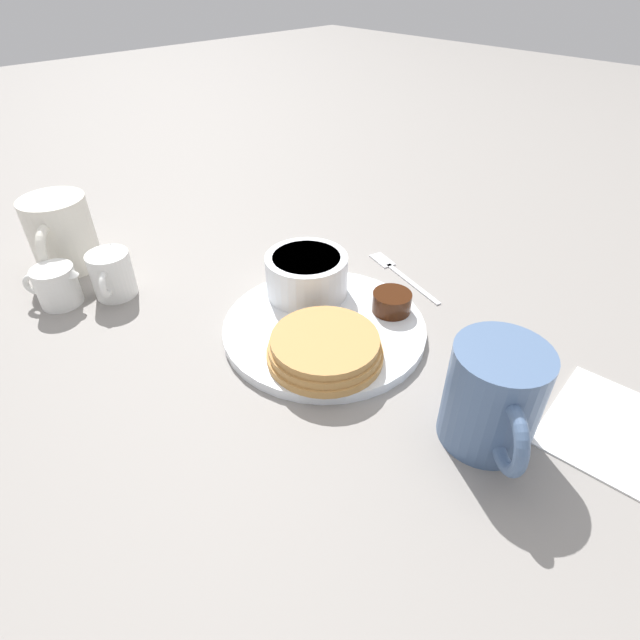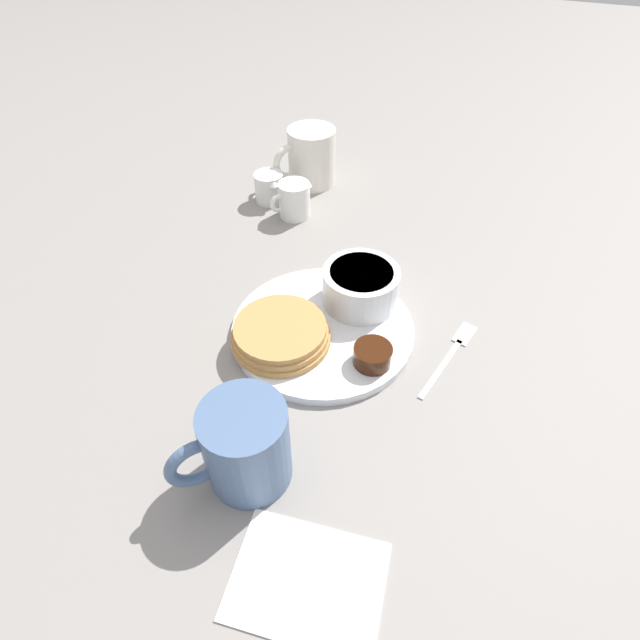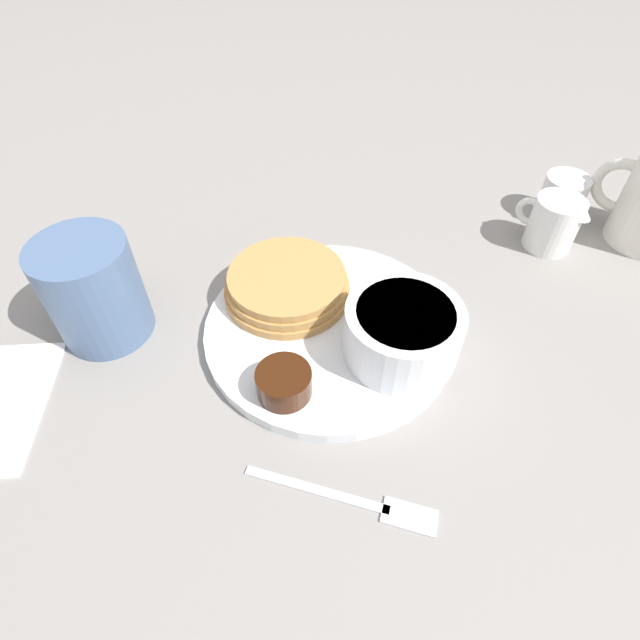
# 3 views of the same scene
# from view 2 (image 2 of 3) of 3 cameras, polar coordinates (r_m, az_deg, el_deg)

# --- Properties ---
(ground_plane) EXTENTS (4.00, 4.00, 0.00)m
(ground_plane) POSITION_cam_2_polar(r_m,az_deg,el_deg) (0.66, 0.32, -1.40)
(ground_plane) COLOR gray
(plate) EXTENTS (0.24, 0.24, 0.01)m
(plate) POSITION_cam_2_polar(r_m,az_deg,el_deg) (0.66, 0.32, -1.04)
(plate) COLOR white
(plate) RESTS_ON ground_plane
(pancake_stack) EXTENTS (0.13, 0.13, 0.03)m
(pancake_stack) POSITION_cam_2_polar(r_m,az_deg,el_deg) (0.63, -4.54, -1.54)
(pancake_stack) COLOR #B78447
(pancake_stack) RESTS_ON plate
(bowl) EXTENTS (0.10, 0.10, 0.05)m
(bowl) POSITION_cam_2_polar(r_m,az_deg,el_deg) (0.67, 4.66, 3.99)
(bowl) COLOR white
(bowl) RESTS_ON plate
(syrup_cup) EXTENTS (0.05, 0.05, 0.02)m
(syrup_cup) POSITION_cam_2_polar(r_m,az_deg,el_deg) (0.61, 6.03, -4.02)
(syrup_cup) COLOR #38190A
(syrup_cup) RESTS_ON plate
(butter_ramekin) EXTENTS (0.04, 0.04, 0.04)m
(butter_ramekin) POSITION_cam_2_polar(r_m,az_deg,el_deg) (0.69, 6.42, 3.29)
(butter_ramekin) COLOR white
(butter_ramekin) RESTS_ON plate
(coffee_mug) EXTENTS (0.10, 0.10, 0.10)m
(coffee_mug) POSITION_cam_2_polar(r_m,az_deg,el_deg) (0.51, -9.03, -13.97)
(coffee_mug) COLOR slate
(coffee_mug) RESTS_ON ground_plane
(creamer_pitcher_near) EXTENTS (0.06, 0.07, 0.06)m
(creamer_pitcher_near) POSITION_cam_2_polar(r_m,az_deg,el_deg) (0.87, -2.99, 13.59)
(creamer_pitcher_near) COLOR white
(creamer_pitcher_near) RESTS_ON ground_plane
(creamer_pitcher_far) EXTENTS (0.06, 0.06, 0.05)m
(creamer_pitcher_far) POSITION_cam_2_polar(r_m,az_deg,el_deg) (0.91, -5.85, 14.89)
(creamer_pitcher_far) COLOR white
(creamer_pitcher_far) RESTS_ON ground_plane
(fork) EXTENTS (0.05, 0.15, 0.00)m
(fork) POSITION_cam_2_polar(r_m,az_deg,el_deg) (0.66, 15.01, -3.32)
(fork) COLOR silver
(fork) RESTS_ON ground_plane
(napkin) EXTENTS (0.14, 0.11, 0.00)m
(napkin) POSITION_cam_2_polar(r_m,az_deg,el_deg) (0.50, -1.46, -27.64)
(napkin) COLOR white
(napkin) RESTS_ON ground_plane
(second_mug) EXTENTS (0.10, 0.11, 0.10)m
(second_mug) POSITION_cam_2_polar(r_m,az_deg,el_deg) (0.95, -1.11, 18.12)
(second_mug) COLOR silver
(second_mug) RESTS_ON ground_plane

